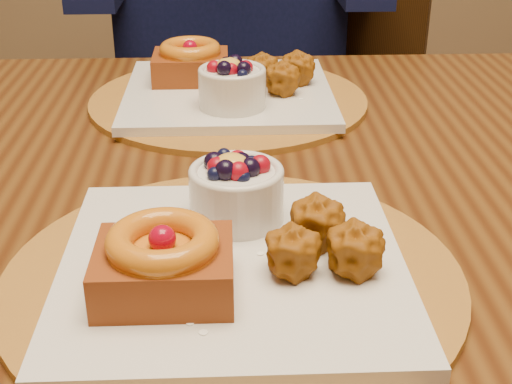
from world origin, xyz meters
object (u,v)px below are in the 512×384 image
(place_setting_far, at_px, (227,88))
(chair_far, at_px, (302,149))
(place_setting_near, at_px, (230,254))
(dining_table, at_px, (231,230))

(place_setting_far, height_order, chair_far, chair_far)
(place_setting_near, relative_size, chair_far, 0.43)
(dining_table, xyz_separation_m, place_setting_far, (-0.00, 0.22, 0.10))
(place_setting_near, height_order, place_setting_far, same)
(chair_far, bearing_deg, place_setting_far, -85.81)
(dining_table, height_order, place_setting_near, place_setting_near)
(place_setting_far, bearing_deg, place_setting_near, -89.99)
(place_setting_near, bearing_deg, dining_table, 89.38)
(place_setting_far, distance_m, chair_far, 0.55)
(dining_table, relative_size, place_setting_near, 4.21)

